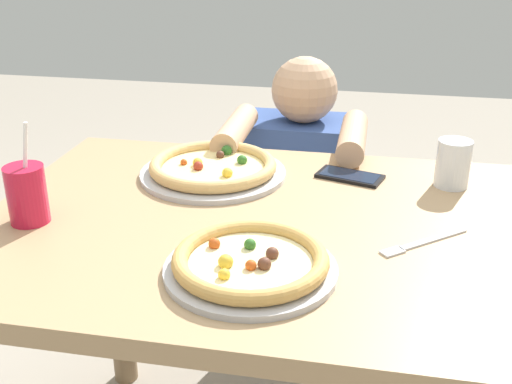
{
  "coord_description": "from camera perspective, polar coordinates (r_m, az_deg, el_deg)",
  "views": [
    {
      "loc": [
        0.16,
        -1.12,
        1.31
      ],
      "look_at": [
        -0.07,
        0.07,
        0.78
      ],
      "focal_mm": 44.47,
      "sensor_mm": 36.0,
      "label": 1
    }
  ],
  "objects": [
    {
      "name": "drink_cup_colored",
      "position": [
        1.32,
        -19.91,
        -0.18
      ],
      "size": [
        0.08,
        0.08,
        0.21
      ],
      "color": "red",
      "rests_on": "dining_table"
    },
    {
      "name": "diner_seated",
      "position": [
        2.01,
        4.0,
        -2.09
      ],
      "size": [
        0.38,
        0.51,
        0.94
      ],
      "color": "#333847",
      "rests_on": "ground"
    },
    {
      "name": "pizza_near",
      "position": [
        1.08,
        -0.51,
        -6.39
      ],
      "size": [
        0.3,
        0.3,
        0.04
      ],
      "color": "#B7B7BC",
      "rests_on": "dining_table"
    },
    {
      "name": "dining_table",
      "position": [
        1.32,
        2.45,
        -7.19
      ],
      "size": [
        1.22,
        0.84,
        0.75
      ],
      "color": "tan",
      "rests_on": "ground"
    },
    {
      "name": "pizza_far",
      "position": [
        1.49,
        -3.88,
        2.15
      ],
      "size": [
        0.34,
        0.34,
        0.04
      ],
      "color": "#B7B7BC",
      "rests_on": "dining_table"
    },
    {
      "name": "cell_phone",
      "position": [
        1.49,
        8.44,
        1.43
      ],
      "size": [
        0.16,
        0.11,
        0.01
      ],
      "color": "black",
      "rests_on": "dining_table"
    },
    {
      "name": "water_cup_clear",
      "position": [
        1.48,
        17.33,
        2.51
      ],
      "size": [
        0.08,
        0.08,
        0.11
      ],
      "color": "silver",
      "rests_on": "dining_table"
    },
    {
      "name": "fork",
      "position": [
        1.22,
        14.58,
        -4.47
      ],
      "size": [
        0.17,
        0.15,
        0.0
      ],
      "color": "silver",
      "rests_on": "dining_table"
    }
  ]
}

